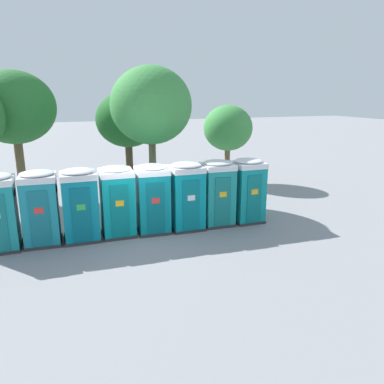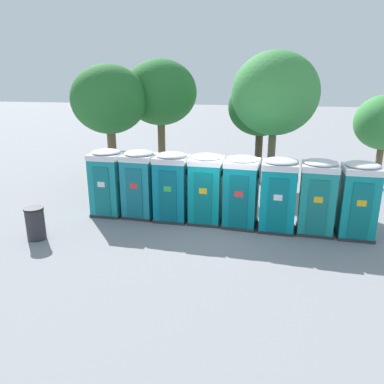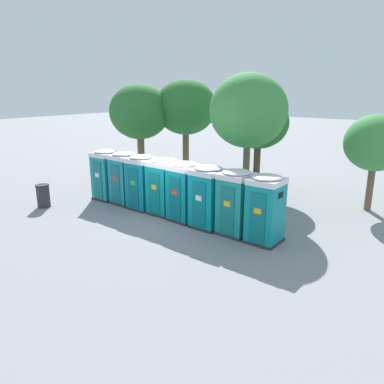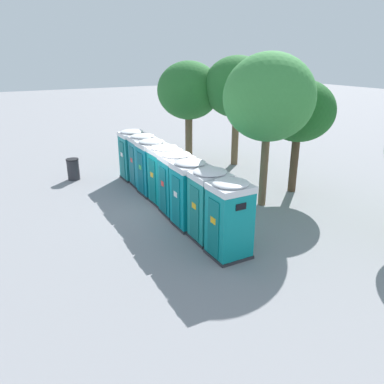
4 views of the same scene
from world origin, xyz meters
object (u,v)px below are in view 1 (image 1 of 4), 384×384
Objects in this scene: portapotty_1 at (40,208)px; portapotty_3 at (117,201)px; portapotty_2 at (80,204)px; portapotty_7 at (247,190)px; portapotty_4 at (153,198)px; street_tree_3 at (151,106)px; street_tree_2 at (14,108)px; portapotty_5 at (186,196)px; street_tree_1 at (128,120)px; portapotty_6 at (217,192)px; street_tree_0 at (228,128)px.

portapotty_1 and portapotty_3 have the same top height.
portapotty_7 is at bearing -1.74° from portapotty_2.
portapotty_3 and portapotty_7 have the same top height.
portapotty_2 is 2.55m from portapotty_4.
portapotty_7 is (7.65, -0.28, 0.00)m from portapotty_1.
street_tree_2 is at bearing 155.51° from street_tree_3.
street_tree_2 is 0.97× the size of street_tree_3.
street_tree_3 reaches higher than portapotty_1.
portapotty_1 is at bearing 176.11° from portapotty_2.
portapotty_2 and portapotty_5 have the same top height.
portapotty_3 is at bearing -105.11° from street_tree_1.
street_tree_2 is at bearing 133.94° from portapotty_5.
street_tree_2 reaches higher than portapotty_4.
portapotty_3 is 0.41× the size of street_tree_3.
portapotty_1 is 6.38m from portapotty_6.
portapotty_6 is at bearing -118.35° from street_tree_0.
street_tree_1 is (2.85, 5.83, 2.42)m from portapotty_2.
portapotty_3 is at bearing -122.18° from street_tree_3.
portapotty_1 and portapotty_7 have the same top height.
portapotty_1 is 6.67m from street_tree_3.
portapotty_3 and portapotty_5 have the same top height.
street_tree_3 is (-1.62, 3.65, 3.18)m from portapotty_6.
street_tree_0 reaches higher than portapotty_5.
portapotty_4 is 0.50× the size of street_tree_1.
portapotty_3 is at bearing 175.73° from portapotty_4.
street_tree_2 is at bearing 119.94° from portapotty_3.
street_tree_2 is (-8.62, 6.32, 3.07)m from portapotty_7.
street_tree_3 is (-2.89, 3.71, 3.18)m from portapotty_7.
portapotty_3 is 1.00× the size of portapotty_6.
portapotty_1 is 0.50× the size of street_tree_1.
portapotty_4 and portapotty_7 have the same top height.
portapotty_5 is at bearing -80.73° from street_tree_1.
portapotty_2 is 1.00× the size of portapotty_7.
street_tree_3 is at bearing -24.49° from street_tree_2.
portapotty_2 is 10.65m from street_tree_0.
street_tree_2 reaches higher than street_tree_0.
street_tree_1 reaches higher than street_tree_0.
street_tree_0 is at bearing 46.40° from portapotty_4.
portapotty_6 is at bearing 176.93° from portapotty_7.
portapotty_1 is 1.00× the size of portapotty_6.
portapotty_5 is at bearing -2.51° from portapotty_2.
portapotty_7 is at bearing -36.26° from street_tree_2.
portapotty_5 is at bearing -178.10° from portapotty_6.
portapotty_7 is 0.50× the size of street_tree_1.
portapotty_6 is 10.12m from street_tree_2.
street_tree_2 is (-6.07, 6.30, 3.07)m from portapotty_5.
portapotty_3 is 6.49m from street_tree_1.
portapotty_7 is 5.68m from street_tree_3.
street_tree_0 is 0.86× the size of street_tree_1.
portapotty_3 is (2.55, -0.07, 0.00)m from portapotty_1.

